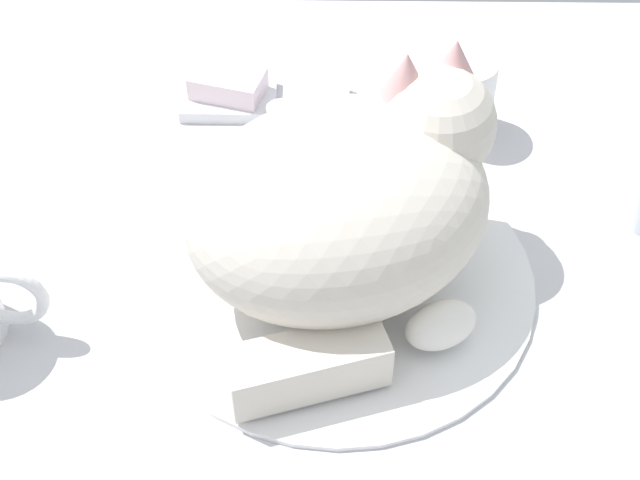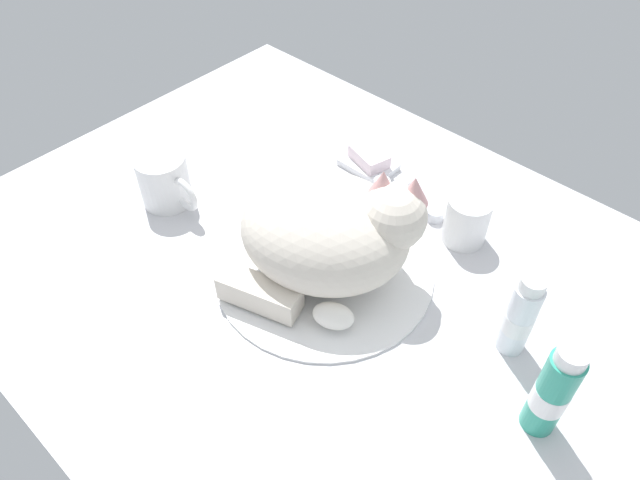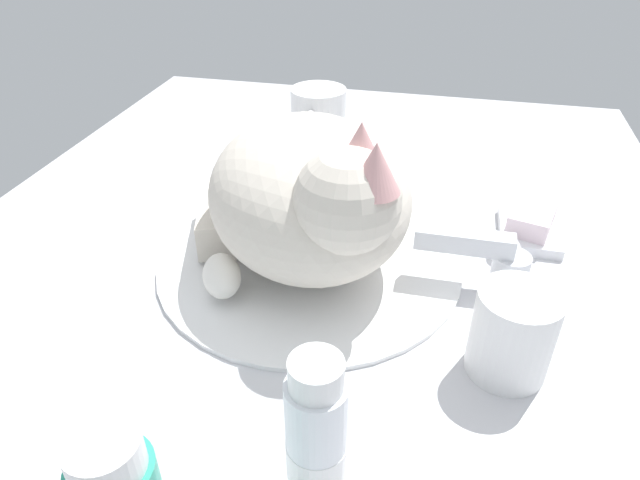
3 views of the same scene
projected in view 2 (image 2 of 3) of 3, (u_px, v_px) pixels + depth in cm
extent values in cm
cube|color=silver|center=(324.00, 278.00, 87.10)|extent=(110.00, 82.50, 3.00)
cylinder|color=white|center=(324.00, 269.00, 85.68)|extent=(31.52, 31.52, 0.94)
cylinder|color=silver|center=(408.00, 194.00, 94.83)|extent=(3.60, 3.60, 3.89)
cube|color=silver|center=(392.00, 195.00, 90.30)|extent=(2.00, 9.41, 2.00)
cylinder|color=silver|center=(382.00, 184.00, 98.08)|extent=(2.80, 2.80, 1.80)
cylinder|color=silver|center=(435.00, 214.00, 93.08)|extent=(2.80, 2.80, 1.80)
ellipsoid|color=beige|center=(325.00, 232.00, 80.18)|extent=(29.32, 27.46, 14.37)
sphere|color=beige|center=(393.00, 217.00, 76.47)|extent=(11.99, 11.99, 9.02)
ellipsoid|color=white|center=(378.00, 226.00, 78.40)|extent=(7.41, 6.97, 4.96)
cone|color=#DB9E9E|center=(383.00, 184.00, 75.19)|extent=(5.39, 5.39, 4.06)
cone|color=#DB9E9E|center=(414.00, 190.00, 74.34)|extent=(5.39, 5.39, 4.06)
cube|color=beige|center=(260.00, 293.00, 79.49)|extent=(12.13, 7.15, 3.89)
ellipsoid|color=white|center=(333.00, 316.00, 77.11)|extent=(6.60, 5.63, 3.50)
cylinder|color=white|center=(164.00, 180.00, 93.68)|extent=(7.97, 7.97, 8.60)
torus|color=white|center=(184.00, 194.00, 91.24)|extent=(5.81, 1.00, 5.81)
cylinder|color=white|center=(467.00, 220.00, 87.93)|extent=(6.55, 6.55, 7.72)
cube|color=white|center=(369.00, 165.00, 102.18)|extent=(9.00, 6.40, 1.20)
cube|color=silver|center=(369.00, 157.00, 100.93)|extent=(7.63, 5.96, 2.29)
cylinder|color=white|center=(519.00, 319.00, 73.08)|extent=(3.64, 3.64, 11.38)
cylinder|color=white|center=(518.00, 322.00, 73.49)|extent=(3.71, 3.71, 2.84)
cylinder|color=white|center=(533.00, 285.00, 68.35)|extent=(3.09, 3.09, 1.80)
cylinder|color=teal|center=(552.00, 394.00, 65.00)|extent=(3.94, 3.94, 13.04)
cylinder|color=white|center=(550.00, 397.00, 65.46)|extent=(4.02, 4.02, 3.26)
cylinder|color=white|center=(572.00, 356.00, 59.66)|extent=(3.35, 3.35, 1.80)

